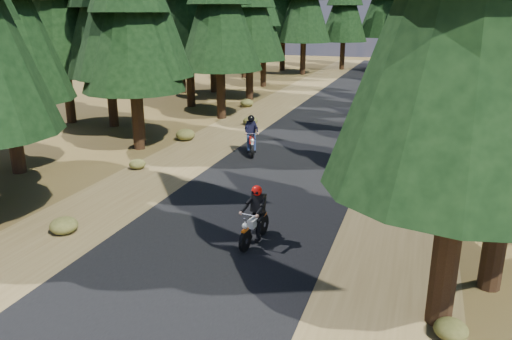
{
  "coord_description": "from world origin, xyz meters",
  "views": [
    {
      "loc": [
        4.96,
        -13.17,
        5.99
      ],
      "look_at": [
        0.0,
        1.5,
        1.1
      ],
      "focal_mm": 35.0,
      "sensor_mm": 36.0,
      "label": 1
    }
  ],
  "objects_px": {
    "rider_lead": "(254,224)",
    "rider_follow": "(251,142)",
    "log_far": "(508,213)",
    "log_near": "(499,157)"
  },
  "relations": [
    {
      "from": "log_near",
      "to": "log_far",
      "type": "xyz_separation_m",
      "value": [
        -0.44,
        -6.53,
        -0.04
      ]
    },
    {
      "from": "rider_follow",
      "to": "log_near",
      "type": "bearing_deg",
      "value": 170.69
    },
    {
      "from": "log_far",
      "to": "rider_follow",
      "type": "distance_m",
      "value": 10.68
    },
    {
      "from": "log_far",
      "to": "rider_lead",
      "type": "bearing_deg",
      "value": -143.14
    },
    {
      "from": "rider_lead",
      "to": "rider_follow",
      "type": "xyz_separation_m",
      "value": [
        -3.01,
        8.39,
        0.04
      ]
    },
    {
      "from": "log_far",
      "to": "rider_lead",
      "type": "height_order",
      "value": "rider_lead"
    },
    {
      "from": "rider_follow",
      "to": "rider_lead",
      "type": "bearing_deg",
      "value": 87.4
    },
    {
      "from": "rider_lead",
      "to": "rider_follow",
      "type": "relative_size",
      "value": 0.91
    },
    {
      "from": "log_near",
      "to": "rider_lead",
      "type": "height_order",
      "value": "rider_lead"
    },
    {
      "from": "log_near",
      "to": "rider_follow",
      "type": "distance_m",
      "value": 10.54
    }
  ]
}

